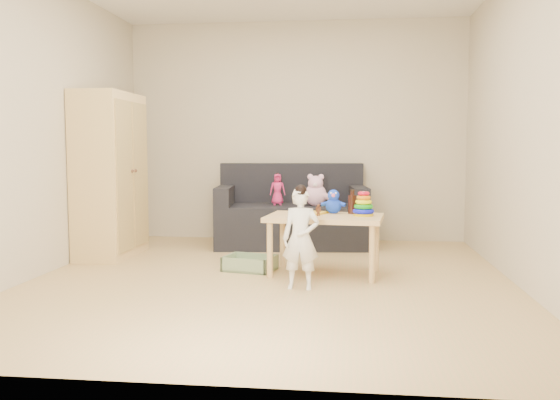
# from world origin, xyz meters

# --- Properties ---
(room) EXTENTS (4.50, 4.50, 4.50)m
(room) POSITION_xyz_m (0.00, 0.00, 1.30)
(room) COLOR tan
(room) RESTS_ON ground
(wardrobe) EXTENTS (0.46, 0.92, 1.65)m
(wardrobe) POSITION_xyz_m (-1.76, 0.90, 0.83)
(wardrobe) COLOR #ECC481
(wardrobe) RESTS_ON ground
(sofa) EXTENTS (1.74, 0.99, 0.47)m
(sofa) POSITION_xyz_m (0.01, 1.72, 0.23)
(sofa) COLOR black
(sofa) RESTS_ON ground
(play_table) EXTENTS (1.05, 0.73, 0.52)m
(play_table) POSITION_xyz_m (0.44, 0.26, 0.26)
(play_table) COLOR #D8B076
(play_table) RESTS_ON ground
(storage_bin) EXTENTS (0.50, 0.42, 0.13)m
(storage_bin) POSITION_xyz_m (-0.24, 0.35, 0.07)
(storage_bin) COLOR gray
(storage_bin) RESTS_ON ground
(toddler) EXTENTS (0.30, 0.20, 0.78)m
(toddler) POSITION_xyz_m (0.28, -0.30, 0.39)
(toddler) COLOR white
(toddler) RESTS_ON ground
(pink_bear) EXTENTS (0.33, 0.31, 0.29)m
(pink_bear) POSITION_xyz_m (0.28, 1.66, 0.61)
(pink_bear) COLOR #FFBBE4
(pink_bear) RESTS_ON sofa
(doll) EXTENTS (0.19, 0.15, 0.34)m
(doll) POSITION_xyz_m (-0.15, 1.67, 0.64)
(doll) COLOR #D7286B
(doll) RESTS_ON sofa
(ring_stacker) EXTENTS (0.19, 0.19, 0.21)m
(ring_stacker) POSITION_xyz_m (0.77, 0.27, 0.60)
(ring_stacker) COLOR gold
(ring_stacker) RESTS_ON play_table
(brown_bottle) EXTENTS (0.07, 0.07, 0.22)m
(brown_bottle) POSITION_xyz_m (0.68, 0.42, 0.61)
(brown_bottle) COLOR black
(brown_bottle) RESTS_ON play_table
(blue_plush) EXTENTS (0.22, 0.21, 0.22)m
(blue_plush) POSITION_xyz_m (0.51, 0.44, 0.63)
(blue_plush) COLOR #1C48FF
(blue_plush) RESTS_ON play_table
(wooden_figure) EXTENTS (0.04, 0.04, 0.10)m
(wooden_figure) POSITION_xyz_m (0.39, 0.22, 0.57)
(wooden_figure) COLOR brown
(wooden_figure) RESTS_ON play_table
(yellow_book) EXTENTS (0.29, 0.29, 0.02)m
(yellow_book) POSITION_xyz_m (0.33, 0.39, 0.53)
(yellow_book) COLOR yellow
(yellow_book) RESTS_ON play_table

